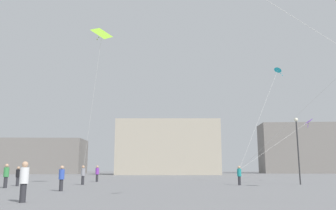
# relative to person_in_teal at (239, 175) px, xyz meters

# --- Properties ---
(person_in_teal) EXTENTS (0.36, 0.36, 1.67)m
(person_in_teal) POSITION_rel_person_in_teal_xyz_m (0.00, 0.00, 0.00)
(person_in_teal) COLOR #2D2D33
(person_in_teal) RESTS_ON ground_plane
(person_in_grey) EXTENTS (0.37, 0.37, 1.71)m
(person_in_grey) POSITION_rel_person_in_teal_xyz_m (-13.90, 0.36, 0.02)
(person_in_grey) COLOR #2D2D33
(person_in_grey) RESTS_ON ground_plane
(person_in_black) EXTENTS (0.35, 0.35, 1.61)m
(person_in_black) POSITION_rel_person_in_teal_xyz_m (-18.72, -1.97, -0.03)
(person_in_black) COLOR #2D2D33
(person_in_black) RESTS_ON ground_plane
(person_in_white) EXTENTS (0.39, 0.39, 1.78)m
(person_in_white) POSITION_rel_person_in_teal_xyz_m (-12.32, -15.39, 0.06)
(person_in_white) COLOR #2D2D33
(person_in_white) RESTS_ON ground_plane
(person_in_purple) EXTENTS (0.38, 0.38, 1.74)m
(person_in_purple) POSITION_rel_person_in_teal_xyz_m (-14.15, 7.11, 0.04)
(person_in_purple) COLOR #2D2D33
(person_in_purple) RESTS_ON ground_plane
(person_in_blue) EXTENTS (0.36, 0.36, 1.64)m
(person_in_blue) POSITION_rel_person_in_teal_xyz_m (-13.08, -7.99, -0.01)
(person_in_blue) COLOR #2D2D33
(person_in_blue) RESTS_ON ground_plane
(person_in_green) EXTENTS (0.39, 0.39, 1.80)m
(person_in_green) POSITION_rel_person_in_teal_xyz_m (-18.43, -4.60, 0.07)
(person_in_green) COLOR #2D2D33
(person_in_green) RESTS_ON ground_plane
(kite_cyan_diamond) EXTENTS (5.77, 4.73, 10.63)m
(kite_cyan_diamond) POSITION_rel_person_in_teal_xyz_m (5.13, 4.09, 10.49)
(kite_cyan_diamond) COLOR #1EB2C6
(kite_violet_delta) EXTENTS (9.67, 8.00, 5.57)m
(kite_violet_delta) POSITION_rel_person_in_teal_xyz_m (9.03, 7.12, 5.54)
(kite_violet_delta) COLOR purple
(kite_lime_delta) EXTENTS (2.66, 3.31, 12.48)m
(kite_lime_delta) POSITION_rel_person_in_teal_xyz_m (-12.12, -2.08, 12.21)
(kite_lime_delta) COLOR #8CD12D
(building_left_hall) EXTENTS (27.98, 12.13, 8.83)m
(building_left_hall) POSITION_rel_person_in_teal_xyz_m (-43.22, 57.95, 3.50)
(building_left_hall) COLOR gray
(building_left_hall) RESTS_ON ground_plane
(building_centre_hall) EXTENTS (22.92, 9.42, 12.02)m
(building_centre_hall) POSITION_rel_person_in_teal_xyz_m (-7.22, 46.60, 5.10)
(building_centre_hall) COLOR #B2A893
(building_centre_hall) RESTS_ON ground_plane
(building_right_hall) EXTENTS (20.42, 10.44, 13.77)m
(building_right_hall) POSITION_rel_person_in_teal_xyz_m (28.78, 66.67, 5.97)
(building_right_hall) COLOR gray
(building_right_hall) RESTS_ON ground_plane
(lamppost_east) EXTENTS (0.36, 0.36, 6.10)m
(lamppost_east) POSITION_rel_person_in_teal_xyz_m (5.69, 1.14, 3.06)
(lamppost_east) COLOR #2D2D30
(lamppost_east) RESTS_ON ground_plane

